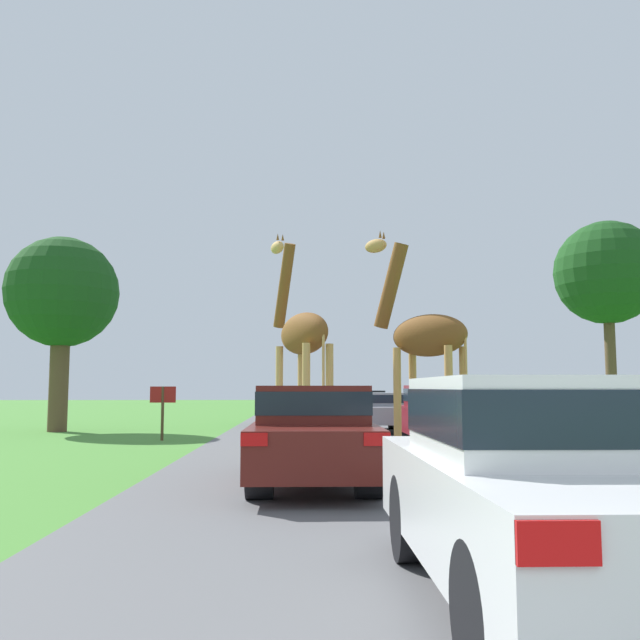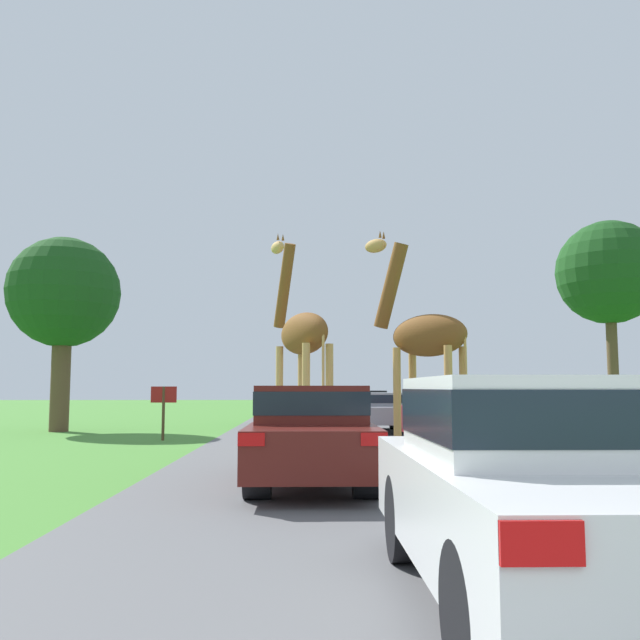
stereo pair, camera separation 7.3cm
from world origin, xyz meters
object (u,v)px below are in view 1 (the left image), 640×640
at_px(car_queue_left, 363,404).
at_px(car_verge_right, 440,413).
at_px(car_lead_maroon, 547,484).
at_px(car_far_ahead, 378,410).
at_px(tree_centre_back, 62,294).
at_px(sign_post, 163,403).
at_px(tree_left_edge, 607,274).
at_px(giraffe_near_road, 301,339).
at_px(giraffe_companion, 423,338).
at_px(car_queue_right, 313,432).
at_px(car_rear_follower, 287,406).

relative_size(car_queue_left, car_verge_right, 1.16).
bearing_deg(car_lead_maroon, car_verge_right, 81.59).
height_order(car_far_ahead, tree_centre_back, tree_centre_back).
height_order(car_verge_right, sign_post, car_verge_right).
xyz_separation_m(car_verge_right, sign_post, (-7.29, 1.61, 0.23)).
relative_size(car_lead_maroon, tree_left_edge, 0.51).
bearing_deg(car_lead_maroon, sign_post, 110.89).
xyz_separation_m(car_queue_left, tree_left_edge, (9.20, -4.12, 5.15)).
bearing_deg(giraffe_near_road, sign_post, 109.10).
bearing_deg(sign_post, giraffe_near_road, -44.60).
relative_size(car_lead_maroon, sign_post, 2.77).
distance_m(car_queue_left, sign_post, 12.85).
distance_m(giraffe_near_road, sign_post, 5.53).
bearing_deg(giraffe_companion, car_queue_right, -170.77).
height_order(giraffe_near_road, car_verge_right, giraffe_near_road).
distance_m(car_far_ahead, tree_left_edge, 11.20).
xyz_separation_m(car_queue_right, sign_post, (-3.97, 8.51, 0.25)).
height_order(car_queue_left, sign_post, sign_post).
height_order(car_lead_maroon, car_far_ahead, car_lead_maroon).
height_order(car_queue_left, car_rear_follower, car_rear_follower).
relative_size(car_queue_left, sign_post, 3.14).
height_order(car_queue_right, car_rear_follower, car_queue_right).
height_order(car_far_ahead, car_verge_right, car_verge_right).
relative_size(car_lead_maroon, tree_centre_back, 0.63).
distance_m(giraffe_companion, car_far_ahead, 8.82).
bearing_deg(car_far_ahead, car_rear_follower, 129.12).
relative_size(car_lead_maroon, car_far_ahead, 0.98).
distance_m(car_queue_right, car_queue_left, 19.76).
bearing_deg(car_queue_left, car_far_ahead, -91.31).
relative_size(car_queue_right, car_verge_right, 1.12).
relative_size(car_far_ahead, sign_post, 2.84).
height_order(car_lead_maroon, car_verge_right, car_lead_maroon).
height_order(car_queue_right, tree_left_edge, tree_left_edge).
height_order(tree_centre_back, sign_post, tree_centre_back).
relative_size(giraffe_near_road, giraffe_companion, 1.06).
bearing_deg(car_lead_maroon, giraffe_near_road, 98.88).
xyz_separation_m(car_far_ahead, sign_post, (-6.30, -3.65, 0.32)).
bearing_deg(car_verge_right, tree_left_edge, 45.65).
distance_m(giraffe_companion, car_queue_left, 16.18).
distance_m(car_rear_follower, sign_post, 8.10).
bearing_deg(giraffe_companion, tree_left_edge, 4.46).
height_order(giraffe_companion, car_queue_left, giraffe_companion).
relative_size(giraffe_companion, car_rear_follower, 1.20).
xyz_separation_m(tree_left_edge, tree_centre_back, (-19.86, -3.16, -1.32)).
relative_size(car_rear_follower, tree_centre_back, 0.62).
height_order(giraffe_companion, car_verge_right, giraffe_companion).
bearing_deg(giraffe_near_road, car_rear_follower, 66.53).
relative_size(car_verge_right, tree_centre_back, 0.61).
bearing_deg(car_queue_right, car_verge_right, 64.28).
bearing_deg(tree_left_edge, car_verge_right, -134.35).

